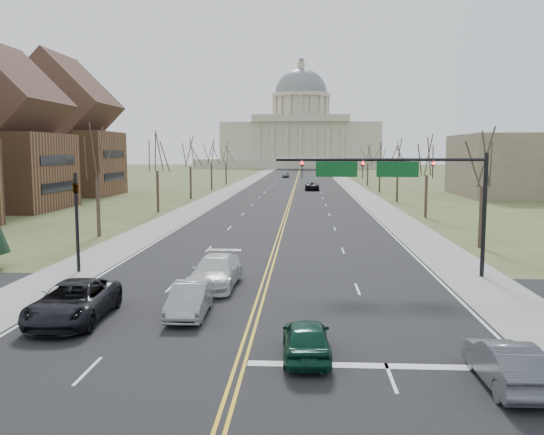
# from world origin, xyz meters

# --- Properties ---
(ground) EXTENTS (600.00, 600.00, 0.00)m
(ground) POSITION_xyz_m (0.00, 0.00, 0.00)
(ground) COLOR #44552A
(ground) RESTS_ON ground
(road) EXTENTS (20.00, 380.00, 0.01)m
(road) POSITION_xyz_m (0.00, 110.00, 0.01)
(road) COLOR black
(road) RESTS_ON ground
(cross_road) EXTENTS (120.00, 14.00, 0.01)m
(cross_road) POSITION_xyz_m (0.00, 6.00, 0.01)
(cross_road) COLOR black
(cross_road) RESTS_ON ground
(sidewalk_left) EXTENTS (4.00, 380.00, 0.03)m
(sidewalk_left) POSITION_xyz_m (-12.00, 110.00, 0.01)
(sidewalk_left) COLOR gray
(sidewalk_left) RESTS_ON ground
(sidewalk_right) EXTENTS (4.00, 380.00, 0.03)m
(sidewalk_right) POSITION_xyz_m (12.00, 110.00, 0.01)
(sidewalk_right) COLOR gray
(sidewalk_right) RESTS_ON ground
(center_line) EXTENTS (0.42, 380.00, 0.01)m
(center_line) POSITION_xyz_m (0.00, 110.00, 0.01)
(center_line) COLOR gold
(center_line) RESTS_ON road
(edge_line_left) EXTENTS (0.15, 380.00, 0.01)m
(edge_line_left) POSITION_xyz_m (-9.80, 110.00, 0.01)
(edge_line_left) COLOR silver
(edge_line_left) RESTS_ON road
(edge_line_right) EXTENTS (0.15, 380.00, 0.01)m
(edge_line_right) POSITION_xyz_m (9.80, 110.00, 0.01)
(edge_line_right) COLOR silver
(edge_line_right) RESTS_ON road
(stop_bar) EXTENTS (9.50, 0.50, 0.01)m
(stop_bar) POSITION_xyz_m (5.00, -1.00, 0.01)
(stop_bar) COLOR silver
(stop_bar) RESTS_ON road
(capitol) EXTENTS (90.00, 60.00, 50.00)m
(capitol) POSITION_xyz_m (0.00, 249.91, 14.20)
(capitol) COLOR beige
(capitol) RESTS_ON ground
(signal_mast) EXTENTS (12.12, 0.44, 7.20)m
(signal_mast) POSITION_xyz_m (7.45, 13.50, 5.76)
(signal_mast) COLOR black
(signal_mast) RESTS_ON ground
(signal_left) EXTENTS (0.32, 0.36, 6.00)m
(signal_left) POSITION_xyz_m (-11.50, 13.50, 3.71)
(signal_left) COLOR black
(signal_left) RESTS_ON ground
(tree_r_0) EXTENTS (3.74, 3.74, 8.50)m
(tree_r_0) POSITION_xyz_m (15.50, 24.00, 6.55)
(tree_r_0) COLOR #31251D
(tree_r_0) RESTS_ON ground
(tree_l_0) EXTENTS (3.96, 3.96, 9.00)m
(tree_l_0) POSITION_xyz_m (-15.50, 28.00, 6.94)
(tree_l_0) COLOR #31251D
(tree_l_0) RESTS_ON ground
(tree_r_1) EXTENTS (3.74, 3.74, 8.50)m
(tree_r_1) POSITION_xyz_m (15.50, 44.00, 6.55)
(tree_r_1) COLOR #31251D
(tree_r_1) RESTS_ON ground
(tree_l_1) EXTENTS (3.96, 3.96, 9.00)m
(tree_l_1) POSITION_xyz_m (-15.50, 48.00, 6.94)
(tree_l_1) COLOR #31251D
(tree_l_1) RESTS_ON ground
(tree_r_2) EXTENTS (3.74, 3.74, 8.50)m
(tree_r_2) POSITION_xyz_m (15.50, 64.00, 6.55)
(tree_r_2) COLOR #31251D
(tree_r_2) RESTS_ON ground
(tree_l_2) EXTENTS (3.96, 3.96, 9.00)m
(tree_l_2) POSITION_xyz_m (-15.50, 68.00, 6.94)
(tree_l_2) COLOR #31251D
(tree_l_2) RESTS_ON ground
(tree_r_3) EXTENTS (3.74, 3.74, 8.50)m
(tree_r_3) POSITION_xyz_m (15.50, 84.00, 6.55)
(tree_r_3) COLOR #31251D
(tree_r_3) RESTS_ON ground
(tree_l_3) EXTENTS (3.96, 3.96, 9.00)m
(tree_l_3) POSITION_xyz_m (-15.50, 88.00, 6.94)
(tree_l_3) COLOR #31251D
(tree_l_3) RESTS_ON ground
(tree_r_4) EXTENTS (3.74, 3.74, 8.50)m
(tree_r_4) POSITION_xyz_m (15.50, 104.00, 6.55)
(tree_r_4) COLOR #31251D
(tree_r_4) RESTS_ON ground
(tree_l_4) EXTENTS (3.96, 3.96, 9.00)m
(tree_l_4) POSITION_xyz_m (-15.50, 108.00, 6.94)
(tree_l_4) COLOR #31251D
(tree_l_4) RESTS_ON ground
(bldg_left_far) EXTENTS (17.10, 14.28, 23.25)m
(bldg_left_far) POSITION_xyz_m (-38.00, 74.00, 9.54)
(bldg_left_far) COLOR brown
(bldg_left_far) RESTS_ON ground
(bldg_right_mass) EXTENTS (25.00, 20.00, 10.00)m
(bldg_right_mass) POSITION_xyz_m (40.00, 76.00, 5.00)
(bldg_right_mass) COLOR #6B5F4C
(bldg_right_mass) RESTS_ON ground
(car_nb_inner_lead) EXTENTS (1.82, 4.19, 1.41)m
(car_nb_inner_lead) POSITION_xyz_m (2.27, -0.32, 0.72)
(car_nb_inner_lead) COLOR #0D3928
(car_nb_inner_lead) RESTS_ON road
(car_nb_outer_lead) EXTENTS (1.59, 4.39, 1.44)m
(car_nb_outer_lead) POSITION_xyz_m (8.47, -2.43, 0.73)
(car_nb_outer_lead) COLOR #51535A
(car_nb_outer_lead) RESTS_ON road
(car_sb_inner_lead) EXTENTS (1.65, 4.48, 1.47)m
(car_sb_inner_lead) POSITION_xyz_m (-2.89, 4.62, 0.74)
(car_sb_inner_lead) COLOR gray
(car_sb_inner_lead) RESTS_ON road
(car_sb_outer_lead) EXTENTS (2.99, 6.12, 1.68)m
(car_sb_outer_lead) POSITION_xyz_m (-7.73, 3.56, 0.85)
(car_sb_outer_lead) COLOR black
(car_sb_outer_lead) RESTS_ON road
(car_sb_inner_second) EXTENTS (2.55, 5.82, 1.66)m
(car_sb_inner_second) POSITION_xyz_m (-2.59, 10.12, 0.84)
(car_sb_inner_second) COLOR silver
(car_sb_inner_second) RESTS_ON road
(car_far_nb) EXTENTS (2.67, 5.76, 1.60)m
(car_far_nb) POSITION_xyz_m (3.48, 88.04, 0.81)
(car_far_nb) COLOR black
(car_far_nb) RESTS_ON road
(car_far_sb) EXTENTS (2.08, 4.52, 1.50)m
(car_far_sb) POSITION_xyz_m (-3.22, 139.45, 0.76)
(car_far_sb) COLOR #52565A
(car_far_sb) RESTS_ON road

